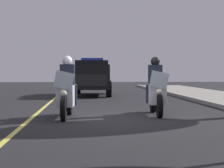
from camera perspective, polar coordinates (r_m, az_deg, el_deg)
name	(u,v)px	position (r m, az deg, el deg)	size (l,w,h in m)	color
ground_plane	(116,119)	(10.18, 0.60, -5.32)	(80.00, 80.00, 0.00)	black
lane_stripe_center	(29,120)	(10.26, -12.29, -5.29)	(48.00, 0.12, 0.01)	#E0D14C
police_motorcycle_lead_left	(67,92)	(10.58, -6.80, -1.27)	(2.14, 0.60, 1.72)	black
police_motorcycle_lead_right	(156,91)	(11.28, 6.60, -1.08)	(2.14, 0.60, 1.72)	black
police_suv	(92,76)	(20.87, -2.98, 1.23)	(5.00, 2.30, 2.05)	black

